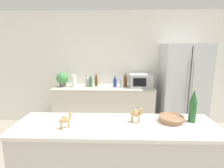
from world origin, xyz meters
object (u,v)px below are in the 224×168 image
at_px(potted_plant, 62,79).
at_px(microwave, 141,81).
at_px(paper_towel_roll, 74,81).
at_px(back_bottle_3, 125,80).
at_px(back_bottle_0, 121,82).
at_px(back_bottle_2, 115,81).
at_px(back_bottle_1, 96,80).
at_px(camel_figurine, 136,114).
at_px(fruit_bowl, 171,119).
at_px(camel_figurine_second, 65,119).
at_px(refrigerator, 183,88).
at_px(back_bottle_4, 91,81).
at_px(wine_bottle, 193,106).
at_px(back_bottle_5, 87,80).

relative_size(potted_plant, microwave, 0.65).
bearing_deg(paper_towel_roll, back_bottle_3, 4.42).
height_order(microwave, back_bottle_0, microwave).
bearing_deg(potted_plant, back_bottle_2, 0.30).
relative_size(potted_plant, back_bottle_1, 1.04).
distance_m(back_bottle_0, back_bottle_2, 0.15).
bearing_deg(back_bottle_0, microwave, 7.57).
xyz_separation_m(paper_towel_roll, microwave, (1.43, 0.03, 0.01)).
bearing_deg(back_bottle_3, potted_plant, -177.36).
bearing_deg(back_bottle_3, paper_towel_roll, -175.58).
bearing_deg(camel_figurine, fruit_bowl, 5.09).
relative_size(back_bottle_0, camel_figurine, 1.64).
distance_m(back_bottle_2, camel_figurine_second, 2.24).
xyz_separation_m(refrigerator, potted_plant, (-2.56, 0.06, 0.18)).
xyz_separation_m(back_bottle_4, camel_figurine_second, (0.10, -2.19, 0.05)).
bearing_deg(wine_bottle, back_bottle_2, 111.82).
xyz_separation_m(back_bottle_2, back_bottle_3, (0.23, 0.06, 0.03)).
bearing_deg(back_bottle_2, back_bottle_4, -179.62).
xyz_separation_m(microwave, back_bottle_0, (-0.41, -0.05, -0.01)).
bearing_deg(paper_towel_roll, back_bottle_5, 15.12).
bearing_deg(refrigerator, camel_figurine, -121.01).
bearing_deg(back_bottle_3, camel_figurine, -89.72).
bearing_deg(paper_towel_roll, fruit_bowl, -53.31).
relative_size(microwave, back_bottle_0, 1.81).
distance_m(wine_bottle, camel_figurine_second, 1.25).
bearing_deg(paper_towel_roll, wine_bottle, -49.59).
relative_size(refrigerator, back_bottle_1, 6.08).
bearing_deg(back_bottle_4, camel_figurine, -69.54).
bearing_deg(back_bottle_2, camel_figurine, -83.41).
xyz_separation_m(back_bottle_0, wine_bottle, (0.67, -1.96, 0.13)).
bearing_deg(camel_figurine, microwave, 81.27).
bearing_deg(back_bottle_5, fruit_bowl, -59.45).
distance_m(back_bottle_1, back_bottle_3, 0.64).
bearing_deg(back_bottle_3, fruit_bowl, -79.82).
height_order(back_bottle_0, camel_figurine, back_bottle_0).
xyz_separation_m(microwave, fruit_bowl, (0.05, -2.02, -0.02)).
xyz_separation_m(back_bottle_3, back_bottle_4, (-0.75, -0.06, -0.02)).
relative_size(back_bottle_2, back_bottle_5, 0.92).
bearing_deg(potted_plant, back_bottle_4, 0.24).
height_order(wine_bottle, fruit_bowl, wine_bottle).
height_order(back_bottle_0, back_bottle_2, back_bottle_0).
xyz_separation_m(paper_towel_roll, fruit_bowl, (1.48, -1.99, -0.00)).
bearing_deg(fruit_bowl, back_bottle_4, 119.20).
distance_m(back_bottle_2, fruit_bowl, 2.10).
bearing_deg(wine_bottle, potted_plant, 134.10).
distance_m(back_bottle_1, back_bottle_4, 0.14).
bearing_deg(back_bottle_4, back_bottle_5, 152.74).
relative_size(paper_towel_roll, back_bottle_0, 0.98).
xyz_separation_m(potted_plant, back_bottle_4, (0.61, 0.00, -0.04)).
bearing_deg(fruit_bowl, back_bottle_3, 100.18).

